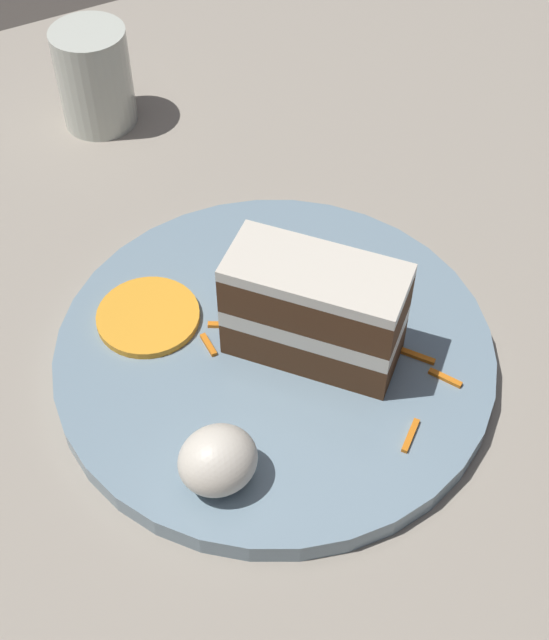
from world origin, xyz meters
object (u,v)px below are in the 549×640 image
(cake_slice, at_px, (315,310))
(drinking_glass, at_px, (96,84))
(plate, at_px, (275,354))
(orange_garnish, at_px, (148,317))
(cream_dollop, at_px, (218,460))

(cake_slice, height_order, drinking_glass, cake_slice)
(plate, xyz_separation_m, cake_slice, (-0.02, 0.01, 0.05))
(cake_slice, height_order, orange_garnish, cake_slice)
(plate, relative_size, cake_slice, 2.52)
(cream_dollop, bearing_deg, cake_slice, -148.51)
(orange_garnish, relative_size, drinking_glass, 0.81)
(orange_garnish, bearing_deg, plate, 136.25)
(plate, bearing_deg, orange_garnish, -43.75)
(plate, distance_m, cake_slice, 0.06)
(plate, bearing_deg, cream_dollop, 43.91)
(plate, relative_size, orange_garnish, 4.16)
(cream_dollop, bearing_deg, orange_garnish, -94.93)
(cream_dollop, height_order, orange_garnish, cream_dollop)
(plate, distance_m, cream_dollop, 0.11)
(cake_slice, distance_m, orange_garnish, 0.13)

